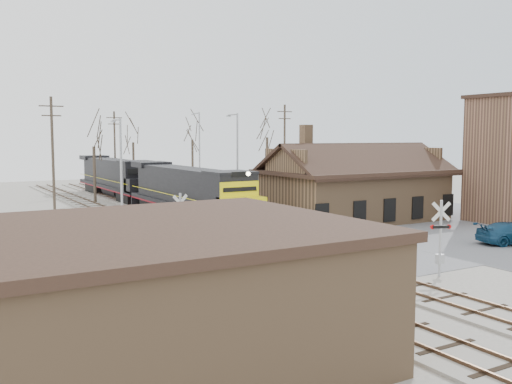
{
  "coord_description": "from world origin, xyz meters",
  "views": [
    {
      "loc": [
        -18.96,
        -24.36,
        6.96
      ],
      "look_at": [
        0.65,
        9.0,
        3.18
      ],
      "focal_mm": 40.0,
      "sensor_mm": 36.0,
      "label": 1
    }
  ],
  "objects_px": {
    "locomotive_lead": "(191,192)",
    "locomotive_trailing": "(116,177)",
    "signal_tower": "(512,160)",
    "depot": "(355,191)"
  },
  "relations": [
    {
      "from": "locomotive_lead",
      "to": "locomotive_trailing",
      "type": "height_order",
      "value": "locomotive_lead"
    },
    {
      "from": "signal_tower",
      "to": "locomotive_lead",
      "type": "relative_size",
      "value": 0.5
    },
    {
      "from": "depot",
      "to": "locomotive_trailing",
      "type": "bearing_deg",
      "value": 113.81
    },
    {
      "from": "locomotive_lead",
      "to": "locomotive_trailing",
      "type": "distance_m",
      "value": 20.75
    },
    {
      "from": "locomotive_lead",
      "to": "locomotive_trailing",
      "type": "bearing_deg",
      "value": 90.0
    },
    {
      "from": "depot",
      "to": "locomotive_lead",
      "type": "bearing_deg",
      "value": 151.84
    },
    {
      "from": "depot",
      "to": "locomotive_trailing",
      "type": "relative_size",
      "value": 0.74
    },
    {
      "from": "locomotive_trailing",
      "to": "depot",
      "type": "bearing_deg",
      "value": -66.19
    },
    {
      "from": "depot",
      "to": "locomotive_trailing",
      "type": "height_order",
      "value": "depot"
    },
    {
      "from": "depot",
      "to": "locomotive_trailing",
      "type": "distance_m",
      "value": 29.69
    }
  ]
}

